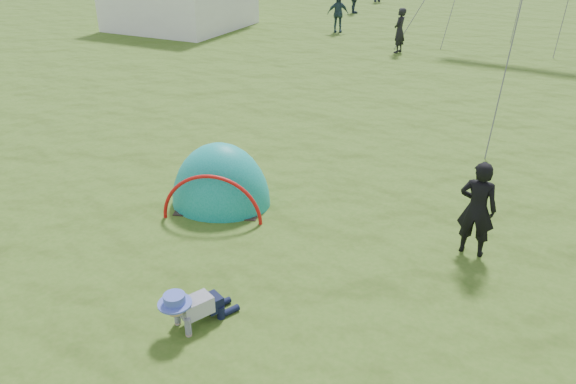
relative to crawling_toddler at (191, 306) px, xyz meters
The scene contains 7 objects.
ground 1.21m from the crawling_toddler, 13.41° to the left, with size 140.00×140.00×0.00m, color #355818.
crawling_toddler is the anchor object (origin of this frame).
popup_tent 3.64m from the crawling_toddler, 121.63° to the left, with size 1.93×1.59×2.49m, color #068578.
standing_adult 4.79m from the crawling_toddler, 54.81° to the left, with size 0.60×0.40×1.66m, color black.
crowd_person_5 21.95m from the crawling_toddler, 134.98° to the left, with size 1.58×0.50×1.71m, color #233040.
crowd_person_6 17.68m from the crawling_toddler, 102.80° to the left, with size 0.63×0.42×1.74m, color black.
crowd_person_14 21.29m from the crawling_toddler, 111.96° to the left, with size 0.98×0.41×1.67m, color #2A414C.
Camera 1 is at (3.22, -4.78, 5.15)m, focal length 35.00 mm.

